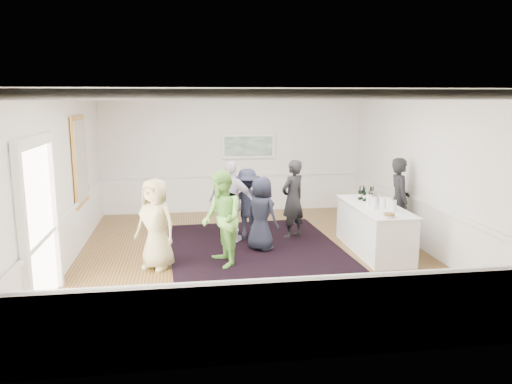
{
  "coord_description": "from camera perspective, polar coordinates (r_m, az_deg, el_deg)",
  "views": [
    {
      "loc": [
        -1.34,
        -9.35,
        3.12
      ],
      "look_at": [
        0.06,
        0.2,
        1.25
      ],
      "focal_mm": 35.0,
      "sensor_mm": 36.0,
      "label": 1
    }
  ],
  "objects": [
    {
      "name": "wine_bottles",
      "position": [
        10.72,
        12.57,
        -0.11
      ],
      "size": [
        0.33,
        0.27,
        0.31
      ],
      "color": "black",
      "rests_on": "serving_table"
    },
    {
      "name": "serving_table",
      "position": [
        10.37,
        13.32,
        -4.06
      ],
      "size": [
        0.89,
        2.35,
        0.95
      ],
      "color": "white",
      "rests_on": "floor"
    },
    {
      "name": "area_rug",
      "position": [
        10.27,
        0.04,
        -6.63
      ],
      "size": [
        3.71,
        4.73,
        0.02
      ],
      "primitive_type": "cube",
      "rotation": [
        0.0,
        0.0,
        0.05
      ],
      "color": "black",
      "rests_on": "floor"
    },
    {
      "name": "landscape_painting",
      "position": [
        13.47,
        -0.88,
        5.27
      ],
      "size": [
        1.44,
        0.06,
        0.66
      ],
      "color": "white",
      "rests_on": "wall_back"
    },
    {
      "name": "wall_right",
      "position": [
        10.63,
        18.85,
        2.18
      ],
      "size": [
        0.02,
        8.0,
        3.2
      ],
      "primitive_type": "cube",
      "color": "white",
      "rests_on": "floor"
    },
    {
      "name": "guest_navy",
      "position": [
        10.13,
        0.63,
        -2.5
      ],
      "size": [
        0.85,
        0.87,
        1.51
      ],
      "primitive_type": "imported",
      "rotation": [
        0.0,
        0.0,
        2.3
      ],
      "color": "black",
      "rests_on": "floor"
    },
    {
      "name": "wall_back",
      "position": [
        13.5,
        -2.59,
        4.5
      ],
      "size": [
        7.0,
        0.02,
        3.2
      ],
      "primitive_type": "cube",
      "color": "white",
      "rests_on": "floor"
    },
    {
      "name": "wainscoting",
      "position": [
        9.8,
        -0.18,
        -4.52
      ],
      "size": [
        7.0,
        8.0,
        1.0
      ],
      "primitive_type": null,
      "color": "white",
      "rests_on": "floor"
    },
    {
      "name": "guest_green",
      "position": [
        9.17,
        -3.93,
        -3.08
      ],
      "size": [
        0.85,
        1.0,
        1.79
      ],
      "primitive_type": "imported",
      "rotation": [
        0.0,
        0.0,
        -1.35
      ],
      "color": "#76C34E",
      "rests_on": "floor"
    },
    {
      "name": "doorway",
      "position": [
        7.92,
        -23.56,
        -2.35
      ],
      "size": [
        0.1,
        1.78,
        2.56
      ],
      "color": "white",
      "rests_on": "wall_left"
    },
    {
      "name": "ceiling",
      "position": [
        9.44,
        -0.19,
        11.47
      ],
      "size": [
        7.0,
        8.0,
        0.02
      ],
      "primitive_type": "cube",
      "color": "white",
      "rests_on": "wall_back"
    },
    {
      "name": "guest_tan",
      "position": [
        9.21,
        -11.39,
        -3.6
      ],
      "size": [
        0.97,
        0.89,
        1.67
      ],
      "primitive_type": "imported",
      "rotation": [
        0.0,
        0.0,
        -0.59
      ],
      "color": "tan",
      "rests_on": "floor"
    },
    {
      "name": "mirror",
      "position": [
        10.93,
        -19.45,
        3.43
      ],
      "size": [
        0.05,
        1.25,
        1.85
      ],
      "color": "gold",
      "rests_on": "wall_left"
    },
    {
      "name": "guest_dark_b",
      "position": [
        11.01,
        4.23,
        -0.82
      ],
      "size": [
        0.76,
        0.7,
        1.75
      ],
      "primitive_type": "imported",
      "rotation": [
        0.0,
        0.0,
        3.74
      ],
      "color": "black",
      "rests_on": "floor"
    },
    {
      "name": "guest_lilac",
      "position": [
        10.66,
        -2.8,
        -1.15
      ],
      "size": [
        1.12,
        0.83,
        1.76
      ],
      "primitive_type": "imported",
      "rotation": [
        0.0,
        0.0,
        2.7
      ],
      "color": "silver",
      "rests_on": "floor"
    },
    {
      "name": "ice_bucket",
      "position": [
        10.41,
        13.52,
        -0.7
      ],
      "size": [
        0.26,
        0.26,
        0.25
      ],
      "primitive_type": "cylinder",
      "color": "silver",
      "rests_on": "serving_table"
    },
    {
      "name": "bartender",
      "position": [
        11.08,
        16.03,
        -0.92
      ],
      "size": [
        0.52,
        0.72,
        1.83
      ],
      "primitive_type": "imported",
      "rotation": [
        0.0,
        0.0,
        1.45
      ],
      "color": "black",
      "rests_on": "floor"
    },
    {
      "name": "wall_front",
      "position": [
        5.72,
        5.52,
        -4.47
      ],
      "size": [
        7.0,
        0.02,
        3.2
      ],
      "primitive_type": "cube",
      "color": "white",
      "rests_on": "floor"
    },
    {
      "name": "wall_left",
      "position": [
        9.71,
        -21.09,
        1.25
      ],
      "size": [
        0.02,
        8.0,
        3.2
      ],
      "primitive_type": "cube",
      "color": "white",
      "rests_on": "floor"
    },
    {
      "name": "nut_bowl",
      "position": [
        9.32,
        14.98,
        -2.61
      ],
      "size": [
        0.23,
        0.23,
        0.07
      ],
      "color": "white",
      "rests_on": "serving_table"
    },
    {
      "name": "juice_pitchers",
      "position": [
        9.97,
        14.15,
        -1.2
      ],
      "size": [
        0.41,
        0.65,
        0.24
      ],
      "color": "#76A139",
      "rests_on": "serving_table"
    },
    {
      "name": "guest_dark_a",
      "position": [
        10.88,
        -1.02,
        -1.41
      ],
      "size": [
        1.08,
        0.71,
        1.57
      ],
      "primitive_type": "imported",
      "rotation": [
        0.0,
        0.0,
        3.27
      ],
      "color": "black",
      "rests_on": "floor"
    },
    {
      "name": "floor",
      "position": [
        9.94,
        -0.18,
        -7.3
      ],
      "size": [
        8.0,
        8.0,
        0.0
      ],
      "primitive_type": "plane",
      "color": "brown",
      "rests_on": "ground"
    }
  ]
}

